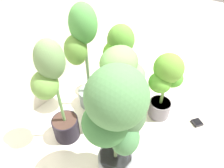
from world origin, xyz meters
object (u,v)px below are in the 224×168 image
potted_plant_back_right (119,56)px  potted_plant_center (119,84)px  potted_plant_front_left (117,119)px  potted_plant_back_left (56,95)px  hygrometer_box (197,123)px  potted_plant_back_center (84,55)px  potted_plant_front_right (165,82)px

potted_plant_back_right → potted_plant_center: potted_plant_center is taller
potted_plant_front_left → potted_plant_center: potted_plant_front_left is taller
potted_plant_back_left → hygrometer_box: potted_plant_back_left is taller
hygrometer_box → potted_plant_center: bearing=-113.0°
potted_plant_back_right → potted_plant_front_left: potted_plant_front_left is taller
potted_plant_back_center → potted_plant_back_left: 0.42m
potted_plant_center → hygrometer_box: potted_plant_center is taller
potted_plant_front_right → potted_plant_center: size_ratio=0.88×
potted_plant_back_right → hygrometer_box: (0.10, -0.82, -0.42)m
potted_plant_back_center → hygrometer_box: bearing=-64.2°
potted_plant_back_center → potted_plant_front_left: bearing=-119.2°
potted_plant_back_right → potted_plant_front_right: 0.50m
potted_plant_back_center → potted_plant_back_left: bearing=-163.5°
potted_plant_back_left → potted_plant_center: potted_plant_back_left is taller
potted_plant_back_center → potted_plant_center: bearing=-84.1°
potted_plant_back_right → potted_plant_center: 0.39m
potted_plant_back_left → potted_plant_front_right: (0.71, -0.48, -0.08)m
potted_plant_front_right → potted_plant_center: (-0.28, 0.26, 0.03)m
potted_plant_back_left → hygrometer_box: (0.83, -0.80, -0.46)m
potted_plant_front_left → potted_plant_back_center: potted_plant_back_center is taller
potted_plant_back_right → potted_plant_front_right: (-0.02, -0.50, -0.04)m
potted_plant_back_right → potted_plant_center: (-0.30, -0.24, -0.01)m
potted_plant_back_right → potted_plant_back_left: potted_plant_back_left is taller
hygrometer_box → potted_plant_back_center: bearing=-122.5°
potted_plant_center → hygrometer_box: size_ratio=6.70×
potted_plant_back_left → potted_plant_center: bearing=-27.8°
potted_plant_front_left → hygrometer_box: (0.79, -0.30, -0.55)m
potted_plant_front_right → potted_plant_center: potted_plant_center is taller
potted_plant_front_left → potted_plant_back_left: bearing=94.9°
potted_plant_back_left → potted_plant_front_right: potted_plant_back_left is taller
potted_plant_front_right → hygrometer_box: bearing=-68.9°
potted_plant_back_center → hygrometer_box: size_ratio=8.87×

